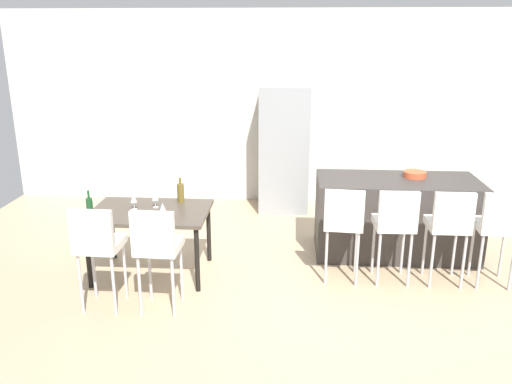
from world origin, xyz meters
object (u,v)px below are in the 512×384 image
Objects in this scene: wine_bottle_left at (90,207)px; wine_glass_far at (163,208)px; bar_chair_middle at (395,221)px; wine_glass_right at (134,199)px; bar_chair_right at (449,222)px; potted_plant at (464,190)px; fruit_bowl at (415,174)px; wine_bottle_middle at (181,192)px; wine_glass_near at (155,197)px; refrigerator at (284,149)px; bar_chair_left at (343,220)px; bar_chair_far at (498,224)px; dining_chair_far at (157,244)px; kitchen_island at (396,216)px; dining_table at (150,216)px; dining_chair_near at (97,242)px.

wine_glass_far is at bearing -1.33° from wine_bottle_left.
wine_glass_right is at bearing 178.98° from bar_chair_middle.
potted_plant is at bearing 68.93° from bar_chair_right.
bar_chair_middle is 1.04m from fruit_bowl.
fruit_bowl is at bearing 12.35° from wine_bottle_middle.
wine_glass_right is 1.00× the size of wine_glass_far.
refrigerator reaches higher than wine_glass_near.
fruit_bowl is (2.69, 0.59, 0.10)m from wine_bottle_middle.
bar_chair_right is at bearing -6.76° from wine_bottle_middle.
bar_chair_left is 3.68× the size of wine_bottle_left.
wine_bottle_middle is at bearing 174.23° from bar_chair_far.
kitchen_island is at bearing 32.36° from dining_chair_far.
bar_chair_middle is 3.68× the size of wine_bottle_left.
kitchen_island is at bearing -129.75° from potted_plant.
dining_chair_far reaches higher than dining_table.
bar_chair_far is at bearing -43.03° from kitchen_island.
bar_chair_right is 0.57× the size of refrigerator.
bar_chair_far is at bearing 2.84° from wine_bottle_left.
potted_plant is at bearing 28.13° from wine_bottle_middle.
wine_bottle_middle is at bearing -167.65° from fruit_bowl.
bar_chair_right is 1.00× the size of bar_chair_far.
dining_chair_near is 6.03× the size of wine_glass_far.
bar_chair_right is at bearing -0.65° from dining_table.
wine_glass_far and wine_glass_near have the same top height.
wine_glass_near is (-2.55, 0.13, 0.17)m from bar_chair_middle.
bar_chair_far is 3.26m from refrigerator.
dining_table is (-3.63, 0.04, -0.03)m from bar_chair_far.
dining_chair_near is (-3.92, -0.76, 0.00)m from bar_chair_far.
dining_table is at bearing 109.42° from dining_chair_far.
fruit_bowl is at bearing 17.86° from wine_bottle_left.
wine_glass_right is 3.27m from fruit_bowl.
bar_chair_left is 1.87m from wine_glass_far.
refrigerator is at bearing 61.71° from dining_chair_near.
dining_chair_far is at bearing -109.66° from refrigerator.
dining_chair_far is (-1.78, -0.76, 0.00)m from bar_chair_left.
potted_plant is at bearing 50.25° from kitchen_island.
wine_glass_far is 0.29× the size of potted_plant.
bar_chair_middle is 6.03× the size of wine_glass_near.
wine_glass_right is (-0.45, 0.81, 0.17)m from dining_chair_far.
wine_bottle_middle reaches higher than dining_table.
wine_glass_right is at bearing -165.45° from kitchen_island.
bar_chair_left is 2.47m from refrigerator.
wine_bottle_left is at bearing -150.90° from potted_plant.
bar_chair_far is (1.04, 0.00, 0.00)m from bar_chair_middle.
dining_chair_far is at bearing -147.64° from kitchen_island.
dining_table reaches higher than potted_plant.
wine_bottle_middle is at bearing 40.91° from wine_glass_near.
wine_glass_near is at bearing 29.80° from wine_bottle_left.
bar_chair_far is 0.83× the size of dining_table.
wine_bottle_middle is 1.63× the size of wine_glass_near.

